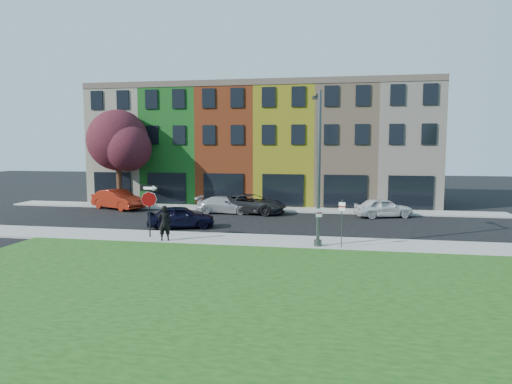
% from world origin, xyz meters
% --- Properties ---
extents(ground, '(120.00, 120.00, 0.00)m').
position_xyz_m(ground, '(0.00, 0.00, 0.00)').
color(ground, black).
rests_on(ground, ground).
extents(sidewalk_near, '(40.00, 3.00, 0.12)m').
position_xyz_m(sidewalk_near, '(2.00, 3.00, 0.06)').
color(sidewalk_near, '#97958F').
rests_on(sidewalk_near, ground).
extents(sidewalk_far, '(40.00, 2.40, 0.12)m').
position_xyz_m(sidewalk_far, '(-3.00, 15.00, 0.06)').
color(sidewalk_far, '#97958F').
rests_on(sidewalk_far, ground).
extents(grass_park, '(40.00, 16.00, 0.10)m').
position_xyz_m(grass_park, '(8.00, -6.00, 0.05)').
color(grass_park, '#164112').
rests_on(grass_park, ground).
extents(rowhouse_block, '(30.00, 10.12, 10.00)m').
position_xyz_m(rowhouse_block, '(-2.50, 21.18, 4.99)').
color(rowhouse_block, beige).
rests_on(rowhouse_block, ground).
extents(stop_sign, '(1.05, 0.15, 2.88)m').
position_xyz_m(stop_sign, '(-5.76, 2.63, 2.18)').
color(stop_sign, black).
rests_on(stop_sign, sidewalk_near).
extents(man, '(0.97, 0.89, 1.87)m').
position_xyz_m(man, '(-4.62, 1.93, 1.06)').
color(man, black).
rests_on(man, sidewalk_near).
extents(sedan_near, '(4.24, 5.18, 1.41)m').
position_xyz_m(sedan_near, '(-5.19, 6.14, 0.71)').
color(sedan_near, black).
rests_on(sedan_near, ground).
extents(parked_car_red, '(5.34, 6.08, 1.58)m').
position_xyz_m(parked_car_red, '(-13.07, 13.25, 0.79)').
color(parked_car_red, maroon).
rests_on(parked_car_red, ground).
extents(parked_car_silver, '(1.87, 4.41, 1.27)m').
position_xyz_m(parked_car_silver, '(-3.99, 12.67, 0.63)').
color(parked_car_silver, '#A7A7AC').
rests_on(parked_car_silver, ground).
extents(parked_car_dark, '(4.11, 6.05, 1.47)m').
position_xyz_m(parked_car_dark, '(-2.00, 12.90, 0.73)').
color(parked_car_dark, black).
rests_on(parked_car_dark, ground).
extents(parked_car_white, '(4.07, 5.07, 1.40)m').
position_xyz_m(parked_car_white, '(7.66, 12.80, 0.70)').
color(parked_car_white, silver).
rests_on(parked_car_white, ground).
extents(street_lamp, '(0.71, 2.56, 7.72)m').
position_xyz_m(street_lamp, '(3.43, 2.25, 4.01)').
color(street_lamp, '#424547').
rests_on(street_lamp, sidewalk_near).
extents(parking_sign_a, '(0.30, 0.17, 1.97)m').
position_xyz_m(parking_sign_a, '(3.52, 1.97, 1.37)').
color(parking_sign_a, '#424547').
rests_on(parking_sign_a, sidewalk_near).
extents(parking_sign_b, '(0.32, 0.12, 2.38)m').
position_xyz_m(parking_sign_b, '(4.63, 1.89, 1.59)').
color(parking_sign_b, '#424547').
rests_on(parking_sign_b, sidewalk_near).
extents(tree_purple, '(6.04, 5.29, 7.95)m').
position_xyz_m(tree_purple, '(-13.53, 14.76, 5.42)').
color(tree_purple, black).
rests_on(tree_purple, sidewalk_far).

